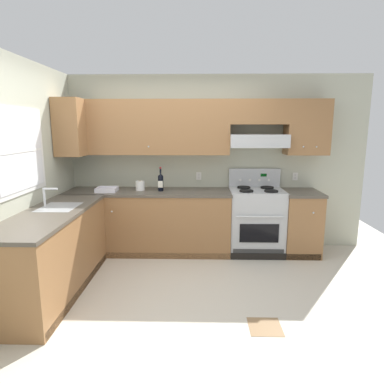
# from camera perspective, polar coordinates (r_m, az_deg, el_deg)

# --- Properties ---
(ground_plane) EXTENTS (7.04, 7.04, 0.00)m
(ground_plane) POSITION_cam_1_polar(r_m,az_deg,el_deg) (3.88, -4.28, -16.68)
(ground_plane) COLOR beige
(floor_accent_tile) EXTENTS (0.30, 0.30, 0.01)m
(floor_accent_tile) POSITION_cam_1_polar(r_m,az_deg,el_deg) (3.37, 12.38, -21.57)
(floor_accent_tile) COLOR olive
(floor_accent_tile) RESTS_ON ground_plane
(wall_back) EXTENTS (4.68, 0.57, 2.55)m
(wall_back) POSITION_cam_1_polar(r_m,az_deg,el_deg) (4.96, 1.80, 7.28)
(wall_back) COLOR #B7BAA3
(wall_back) RESTS_ON ground_plane
(wall_left) EXTENTS (0.47, 4.00, 2.55)m
(wall_left) POSITION_cam_1_polar(r_m,az_deg,el_deg) (4.16, -26.63, 3.52)
(wall_left) COLOR #B7BAA3
(wall_left) RESTS_ON ground_plane
(counter_back_run) EXTENTS (3.60, 0.65, 0.91)m
(counter_back_run) POSITION_cam_1_polar(r_m,az_deg,el_deg) (4.86, -2.75, -5.12)
(counter_back_run) COLOR olive
(counter_back_run) RESTS_ON ground_plane
(counter_left_run) EXTENTS (0.63, 1.91, 1.13)m
(counter_left_run) POSITION_cam_1_polar(r_m,az_deg,el_deg) (4.01, -22.60, -9.43)
(counter_left_run) COLOR olive
(counter_left_run) RESTS_ON ground_plane
(stove) EXTENTS (0.76, 0.62, 1.20)m
(stove) POSITION_cam_1_polar(r_m,az_deg,el_deg) (4.92, 10.87, -4.79)
(stove) COLOR #B7BABC
(stove) RESTS_ON ground_plane
(wine_bottle) EXTENTS (0.08, 0.08, 0.34)m
(wine_bottle) POSITION_cam_1_polar(r_m,az_deg,el_deg) (4.75, -5.39, 1.77)
(wine_bottle) COLOR black
(wine_bottle) RESTS_ON counter_back_run
(bowl) EXTENTS (0.28, 0.24, 0.06)m
(bowl) POSITION_cam_1_polar(r_m,az_deg,el_deg) (4.85, -14.34, 0.32)
(bowl) COLOR silver
(bowl) RESTS_ON counter_back_run
(paper_towel_roll) EXTENTS (0.13, 0.13, 0.14)m
(paper_towel_roll) POSITION_cam_1_polar(r_m,az_deg,el_deg) (4.84, -8.86, 1.09)
(paper_towel_roll) COLOR white
(paper_towel_roll) RESTS_ON counter_back_run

